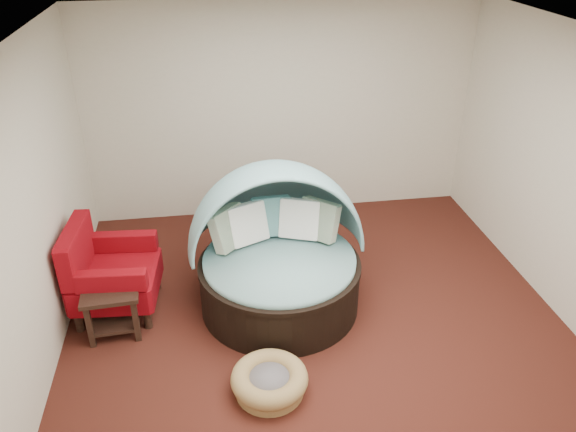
{
  "coord_description": "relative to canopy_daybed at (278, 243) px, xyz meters",
  "views": [
    {
      "loc": [
        -0.97,
        -4.39,
        3.73
      ],
      "look_at": [
        -0.2,
        0.6,
        0.93
      ],
      "focal_mm": 35.0,
      "sensor_mm": 36.0,
      "label": 1
    }
  ],
  "objects": [
    {
      "name": "wall_right",
      "position": [
        2.84,
        -0.44,
        0.69
      ],
      "size": [
        0.0,
        5.0,
        5.0
      ],
      "primitive_type": "plane",
      "rotation": [
        1.57,
        0.0,
        -1.57
      ],
      "color": "beige",
      "rests_on": "floor"
    },
    {
      "name": "red_armchair",
      "position": [
        -1.73,
        0.11,
        -0.25
      ],
      "size": [
        0.91,
        0.91,
        0.99
      ],
      "rotation": [
        0.0,
        0.0,
        -0.08
      ],
      "color": "black",
      "rests_on": "floor"
    },
    {
      "name": "side_table",
      "position": [
        -1.66,
        -0.24,
        -0.38
      ],
      "size": [
        0.56,
        0.56,
        0.51
      ],
      "rotation": [
        0.0,
        0.0,
        0.06
      ],
      "color": "black",
      "rests_on": "floor"
    },
    {
      "name": "floor",
      "position": [
        0.34,
        -0.44,
        -0.71
      ],
      "size": [
        5.0,
        5.0,
        0.0
      ],
      "primitive_type": "plane",
      "color": "#431A13",
      "rests_on": "ground"
    },
    {
      "name": "pet_basket",
      "position": [
        -0.25,
        -1.29,
        -0.58
      ],
      "size": [
        0.83,
        0.83,
        0.24
      ],
      "rotation": [
        0.0,
        0.0,
        0.27
      ],
      "color": "olive",
      "rests_on": "floor"
    },
    {
      "name": "wall_back",
      "position": [
        0.34,
        2.06,
        0.69
      ],
      "size": [
        5.0,
        0.0,
        5.0
      ],
      "primitive_type": "plane",
      "rotation": [
        1.57,
        0.0,
        0.0
      ],
      "color": "beige",
      "rests_on": "floor"
    },
    {
      "name": "canopy_daybed",
      "position": [
        0.0,
        0.0,
        0.0
      ],
      "size": [
        1.83,
        1.72,
        1.53
      ],
      "rotation": [
        0.0,
        0.0,
        0.04
      ],
      "color": "black",
      "rests_on": "floor"
    },
    {
      "name": "ceiling",
      "position": [
        0.34,
        -0.44,
        2.09
      ],
      "size": [
        5.0,
        5.0,
        0.0
      ],
      "primitive_type": "plane",
      "rotation": [
        3.14,
        0.0,
        0.0
      ],
      "color": "white",
      "rests_on": "wall_back"
    },
    {
      "name": "wall_left",
      "position": [
        -2.16,
        -0.44,
        0.69
      ],
      "size": [
        0.0,
        5.0,
        5.0
      ],
      "primitive_type": "plane",
      "rotation": [
        1.57,
        0.0,
        1.57
      ],
      "color": "beige",
      "rests_on": "floor"
    },
    {
      "name": "wall_front",
      "position": [
        0.34,
        -2.94,
        0.69
      ],
      "size": [
        5.0,
        0.0,
        5.0
      ],
      "primitive_type": "plane",
      "rotation": [
        -1.57,
        0.0,
        0.0
      ],
      "color": "beige",
      "rests_on": "floor"
    }
  ]
}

